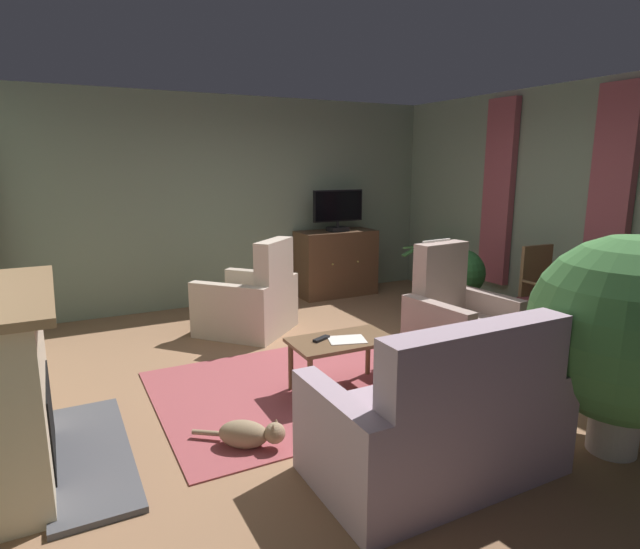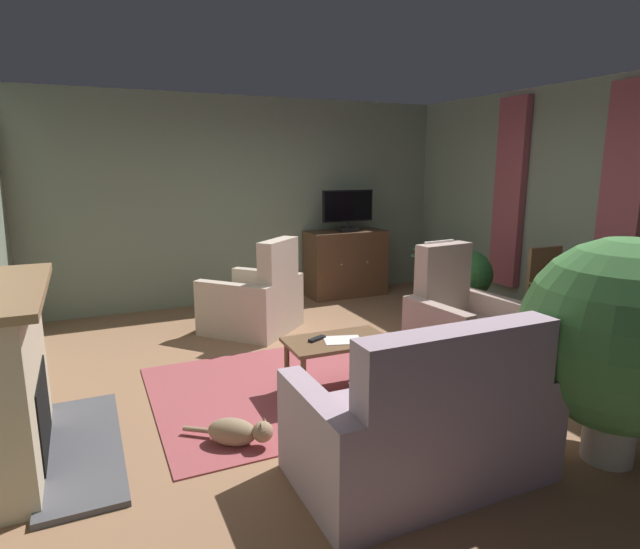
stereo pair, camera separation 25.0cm
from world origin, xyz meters
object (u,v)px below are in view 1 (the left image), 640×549
(armchair_beside_cabinet, at_px, (250,303))
(potted_plant_on_hearth_side, at_px, (460,282))
(folded_newspaper, at_px, (347,340))
(sofa_floral, at_px, (441,424))
(side_chair_far_end, at_px, (617,313))
(potted_plant_tall_palm_by_window, at_px, (428,280))
(television, at_px, (338,209))
(fireplace, at_px, (14,390))
(side_chair_tucked_against_wall, at_px, (545,294))
(cat, at_px, (249,434))
(coffee_table, at_px, (341,346))
(potted_plant_leafy_by_curtain, at_px, (626,331))
(tv_remote, at_px, (321,339))
(tv_cabinet, at_px, (336,264))
(armchair_near_window, at_px, (458,326))

(armchair_beside_cabinet, xyz_separation_m, potted_plant_on_hearth_side, (2.23, -0.94, 0.20))
(folded_newspaper, xyz_separation_m, sofa_floral, (-0.10, -1.29, -0.12))
(side_chair_far_end, xyz_separation_m, potted_plant_tall_palm_by_window, (0.06, 2.77, -0.25))
(television, distance_m, potted_plant_on_hearth_side, 2.13)
(fireplace, xyz_separation_m, side_chair_tucked_against_wall, (4.84, 0.20, -0.02))
(cat, bearing_deg, sofa_floral, -42.18)
(side_chair_far_end, distance_m, potted_plant_tall_palm_by_window, 2.78)
(cat, bearing_deg, coffee_table, 26.24)
(potted_plant_leafy_by_curtain, bearing_deg, potted_plant_on_hearth_side, 69.33)
(folded_newspaper, distance_m, side_chair_far_end, 2.57)
(potted_plant_on_hearth_side, bearing_deg, potted_plant_leafy_by_curtain, -110.67)
(television, bearing_deg, coffee_table, -118.75)
(tv_remote, distance_m, sofa_floral, 1.40)
(tv_cabinet, relative_size, potted_plant_tall_palm_by_window, 1.22)
(tv_cabinet, distance_m, coffee_table, 3.29)
(television, height_order, folded_newspaper, television)
(coffee_table, bearing_deg, sofa_floral, -92.97)
(side_chair_far_end, bearing_deg, potted_plant_on_hearth_side, 104.03)
(tv_cabinet, relative_size, coffee_table, 1.30)
(television, bearing_deg, side_chair_far_end, -75.11)
(armchair_near_window, height_order, side_chair_far_end, armchair_near_window)
(fireplace, height_order, side_chair_tucked_against_wall, fireplace)
(fireplace, bearing_deg, potted_plant_leafy_by_curtain, -23.67)
(folded_newspaper, relative_size, potted_plant_on_hearth_side, 0.33)
(fireplace, distance_m, potted_plant_on_hearth_side, 4.55)
(sofa_floral, height_order, potted_plant_on_hearth_side, sofa_floral)
(side_chair_tucked_against_wall, xyz_separation_m, cat, (-3.50, -0.57, -0.43))
(side_chair_far_end, bearing_deg, fireplace, 172.99)
(sofa_floral, bearing_deg, side_chair_far_end, 13.39)
(fireplace, distance_m, potted_plant_tall_palm_by_window, 5.37)
(sofa_floral, xyz_separation_m, armchair_near_window, (1.38, 1.39, 0.01))
(coffee_table, distance_m, potted_plant_leafy_by_curtain, 2.05)
(fireplace, distance_m, potted_plant_leafy_by_curtain, 3.80)
(folded_newspaper, height_order, armchair_near_window, armchair_near_window)
(folded_newspaper, bearing_deg, cat, -139.16)
(cat, bearing_deg, side_chair_tucked_against_wall, 9.18)
(tv_remote, xyz_separation_m, potted_plant_tall_palm_by_window, (2.72, 1.99, -0.19))
(television, height_order, armchair_near_window, television)
(armchair_near_window, bearing_deg, cat, -166.58)
(sofa_floral, bearing_deg, potted_plant_on_hearth_side, 45.90)
(folded_newspaper, relative_size, armchair_near_window, 0.26)
(television, relative_size, potted_plant_tall_palm_by_window, 0.82)
(television, bearing_deg, side_chair_tucked_against_wall, -71.12)
(television, distance_m, coffee_table, 3.35)
(armchair_beside_cabinet, bearing_deg, cat, -110.37)
(armchair_beside_cabinet, xyz_separation_m, cat, (-0.87, -2.34, -0.23))
(tv_remote, relative_size, armchair_near_window, 0.15)
(sofa_floral, height_order, armchair_near_window, armchair_near_window)
(side_chair_tucked_against_wall, relative_size, potted_plant_on_hearth_side, 1.12)
(armchair_near_window, bearing_deg, potted_plant_leafy_by_curtain, -95.93)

